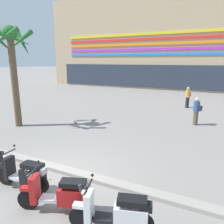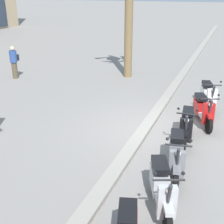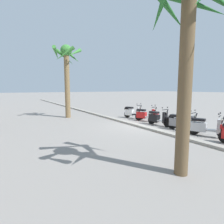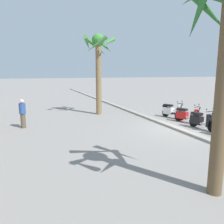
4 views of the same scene
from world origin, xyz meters
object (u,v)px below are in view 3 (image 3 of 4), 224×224
object	(u,v)px
scooter_black_gap_after_mid	(157,118)
scooter_red_mid_centre	(145,115)
scooter_grey_mid_rear	(181,122)
palm_tree_far_corner	(189,19)
palm_tree_mid_walkway	(67,65)
scooter_white_mid_front	(132,112)
scooter_silver_lead_nearest	(205,127)

from	to	relation	value
scooter_black_gap_after_mid	scooter_red_mid_centre	bearing A→B (deg)	-10.92
scooter_grey_mid_rear	scooter_red_mid_centre	bearing A→B (deg)	-4.49
scooter_grey_mid_rear	palm_tree_far_corner	distance (m)	6.51
palm_tree_far_corner	palm_tree_mid_walkway	distance (m)	11.05
scooter_grey_mid_rear	palm_tree_mid_walkway	distance (m)	9.19
scooter_black_gap_after_mid	palm_tree_mid_walkway	world-z (taller)	palm_tree_mid_walkway
scooter_black_gap_after_mid	scooter_white_mid_front	xyz separation A→B (m)	(2.95, -0.30, 0.01)
scooter_grey_mid_rear	palm_tree_mid_walkway	bearing A→B (deg)	26.60
scooter_silver_lead_nearest	scooter_white_mid_front	bearing A→B (deg)	-2.85
palm_tree_mid_walkway	scooter_red_mid_centre	bearing A→B (deg)	-137.33
scooter_grey_mid_rear	palm_tree_far_corner	xyz separation A→B (m)	(-3.46, 4.28, 3.47)
scooter_grey_mid_rear	scooter_red_mid_centre	size ratio (longest dim) A/B	1.05
palm_tree_mid_walkway	palm_tree_far_corner	bearing A→B (deg)	177.45
scooter_silver_lead_nearest	scooter_red_mid_centre	distance (m)	4.58
scooter_silver_lead_nearest	scooter_red_mid_centre	bearing A→B (deg)	-3.51
scooter_silver_lead_nearest	scooter_grey_mid_rear	xyz separation A→B (m)	(1.39, -0.03, -0.00)
palm_tree_far_corner	palm_tree_mid_walkway	xyz separation A→B (m)	(11.04, -0.49, 0.10)
scooter_red_mid_centre	scooter_white_mid_front	size ratio (longest dim) A/B	1.00
scooter_grey_mid_rear	palm_tree_far_corner	world-z (taller)	palm_tree_far_corner
scooter_red_mid_centre	scooter_white_mid_front	distance (m)	1.49
scooter_silver_lead_nearest	scooter_black_gap_after_mid	bearing A→B (deg)	0.02
scooter_silver_lead_nearest	palm_tree_mid_walkway	size ratio (longest dim) A/B	0.31
scooter_silver_lead_nearest	palm_tree_mid_walkway	bearing A→B (deg)	22.78
scooter_white_mid_front	palm_tree_mid_walkway	size ratio (longest dim) A/B	0.32
scooter_red_mid_centre	scooter_black_gap_after_mid	bearing A→B (deg)	169.08
scooter_red_mid_centre	scooter_silver_lead_nearest	bearing A→B (deg)	176.49
scooter_grey_mid_rear	palm_tree_far_corner	size ratio (longest dim) A/B	0.35
scooter_black_gap_after_mid	scooter_white_mid_front	world-z (taller)	same
scooter_black_gap_after_mid	palm_tree_mid_walkway	xyz separation A→B (m)	(5.85, 3.76, 3.57)
palm_tree_far_corner	scooter_black_gap_after_mid	bearing A→B (deg)	-39.33
scooter_black_gap_after_mid	palm_tree_mid_walkway	size ratio (longest dim) A/B	0.31
palm_tree_far_corner	scooter_grey_mid_rear	bearing A→B (deg)	-51.05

